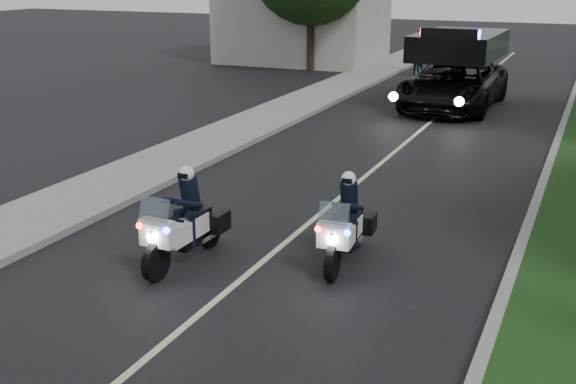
# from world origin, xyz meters

# --- Properties ---
(ground) EXTENTS (120.00, 120.00, 0.00)m
(ground) POSITION_xyz_m (0.00, 0.00, 0.00)
(ground) COLOR black
(ground) RESTS_ON ground
(curb_right) EXTENTS (0.20, 60.00, 0.15)m
(curb_right) POSITION_xyz_m (4.10, 10.00, 0.07)
(curb_right) COLOR gray
(curb_right) RESTS_ON ground
(curb_left) EXTENTS (0.20, 60.00, 0.15)m
(curb_left) POSITION_xyz_m (-4.10, 10.00, 0.07)
(curb_left) COLOR gray
(curb_left) RESTS_ON ground
(sidewalk_left) EXTENTS (2.00, 60.00, 0.16)m
(sidewalk_left) POSITION_xyz_m (-5.20, 10.00, 0.08)
(sidewalk_left) COLOR gray
(sidewalk_left) RESTS_ON ground
(lane_marking) EXTENTS (0.12, 50.00, 0.01)m
(lane_marking) POSITION_xyz_m (0.00, 10.00, 0.00)
(lane_marking) COLOR #BFB78C
(lane_marking) RESTS_ON ground
(police_moto_left) EXTENTS (0.77, 2.05, 1.72)m
(police_moto_left) POSITION_xyz_m (-1.24, -0.45, 0.00)
(police_moto_left) COLOR silver
(police_moto_left) RESTS_ON ground
(police_moto_right) EXTENTS (0.82, 1.96, 1.62)m
(police_moto_right) POSITION_xyz_m (1.32, 0.67, 0.00)
(police_moto_right) COLOR white
(police_moto_right) RESTS_ON ground
(police_suv) EXTENTS (3.15, 6.55, 3.15)m
(police_suv) POSITION_xyz_m (0.16, 15.87, 0.00)
(police_suv) COLOR black
(police_suv) RESTS_ON ground
(bicycle) EXTENTS (0.81, 1.87, 0.95)m
(bicycle) POSITION_xyz_m (-3.09, 23.68, 0.00)
(bicycle) COLOR black
(bicycle) RESTS_ON ground
(cyclist) EXTENTS (0.70, 0.51, 1.82)m
(cyclist) POSITION_xyz_m (-3.09, 23.68, 0.00)
(cyclist) COLOR black
(cyclist) RESTS_ON ground
(tree_left_near) EXTENTS (7.60, 7.60, 10.13)m
(tree_left_near) POSITION_xyz_m (-8.29, 22.84, 0.00)
(tree_left_near) COLOR #1D3B13
(tree_left_near) RESTS_ON ground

